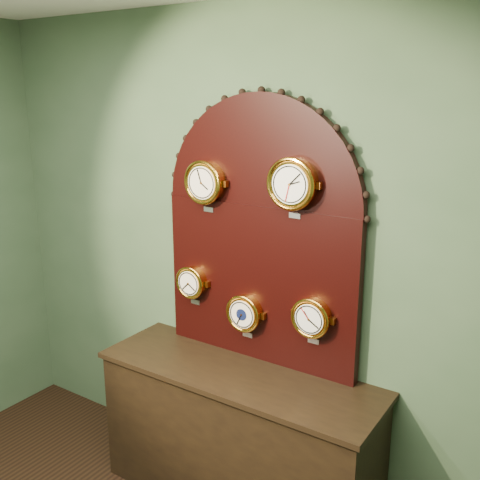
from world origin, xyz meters
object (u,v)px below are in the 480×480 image
Objects in this scene: hygrometer at (192,282)px; barometer at (245,313)px; display_board at (260,224)px; roman_clock at (205,182)px; arabic_clock at (292,184)px; shop_counter at (238,439)px; tide_clock at (312,318)px.

barometer is (0.38, -0.00, -0.11)m from hygrometer.
display_board is at bearing 49.62° from barometer.
roman_clock is 1.19× the size of hygrometer.
barometer is at bearing 179.77° from arabic_clock.
shop_counter is 6.34× the size of hygrometer.
roman_clock is at bearing 179.95° from arabic_clock.
hygrometer is 0.93× the size of tide_clock.
tide_clock reaches higher than barometer.
arabic_clock reaches higher than tide_clock.
tide_clock is (0.42, 0.00, 0.07)m from barometer.
roman_clock is 1.11× the size of barometer.
hygrometer is at bearing 179.90° from barometer.
shop_counter is 1.48m from roman_clock.
roman_clock is at bearing -179.94° from tide_clock.
shop_counter is 1.05× the size of display_board.
arabic_clock is at bearing -16.38° from display_board.
shop_counter is at bearing -146.53° from arabic_clock.
display_board is 0.58m from tide_clock.
arabic_clock is 1.28× the size of hygrometer.
arabic_clock is at bearing -0.15° from hygrometer.
shop_counter is at bearing -90.00° from display_board.
shop_counter is 1.25m from display_board.
roman_clock is 0.77m from barometer.
hygrometer is at bearing 179.34° from roman_clock.
tide_clock is (0.80, -0.00, -0.04)m from hygrometer.
arabic_clock is at bearing 33.47° from shop_counter.
arabic_clock is (0.23, -0.07, 0.25)m from display_board.
roman_clock is at bearing 154.81° from shop_counter.
display_board is 5.09× the size of roman_clock.
arabic_clock reaches higher than barometer.
tide_clock reaches higher than shop_counter.
barometer is 1.00× the size of tide_clock.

